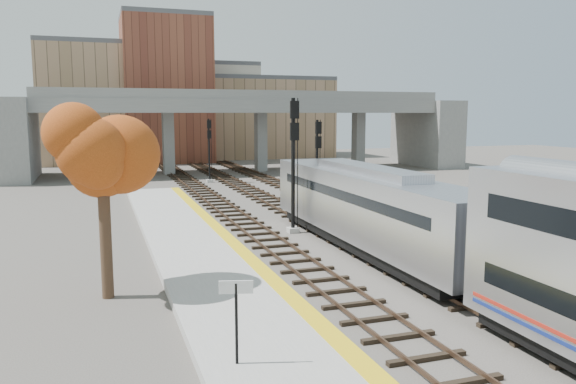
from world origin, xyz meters
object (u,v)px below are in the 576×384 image
object	(u,v)px
signal_mast_far	(209,152)
tree	(102,157)
signal_mast_mid	(317,168)
signal_mast_near	(293,165)
car_b	(405,180)
car_c	(378,176)
car_a	(357,185)
locomotive	(367,206)

from	to	relation	value
signal_mast_far	tree	xyz separation A→B (m)	(-10.52, -34.19, 2.31)
signal_mast_mid	signal_mast_far	xyz separation A→B (m)	(-4.10, 18.92, -0.06)
signal_mast_near	signal_mast_mid	world-z (taller)	signal_mast_near
signal_mast_far	car_b	world-z (taller)	signal_mast_far
signal_mast_near	tree	world-z (taller)	signal_mast_near
signal_mast_mid	car_c	distance (m)	19.13
signal_mast_near	signal_mast_mid	xyz separation A→B (m)	(4.10, 6.55, -0.89)
tree	car_b	distance (m)	37.59
signal_mast_mid	signal_mast_far	world-z (taller)	signal_mast_mid
signal_mast_far	car_a	size ratio (longest dim) A/B	1.68
tree	car_c	xyz separation A→B (m)	(27.10, 29.54, -4.76)
car_a	car_c	size ratio (longest dim) A/B	0.99
tree	car_a	size ratio (longest dim) A/B	1.90
car_b	signal_mast_near	bearing A→B (deg)	-174.38
car_b	car_c	bearing A→B (deg)	58.38
signal_mast_near	tree	xyz separation A→B (m)	(-10.52, -8.72, 1.35)
signal_mast_near	signal_mast_mid	distance (m)	7.78
car_a	car_b	bearing A→B (deg)	44.46
signal_mast_mid	car_a	world-z (taller)	signal_mast_mid
locomotive	signal_mast_mid	xyz separation A→B (m)	(2.00, 11.73, 0.84)
signal_mast_far	signal_mast_mid	bearing A→B (deg)	-77.78
locomotive	signal_mast_far	world-z (taller)	signal_mast_far
tree	car_c	size ratio (longest dim) A/B	1.88
signal_mast_near	car_b	world-z (taller)	signal_mast_near
signal_mast_near	car_c	world-z (taller)	signal_mast_near
tree	car_a	world-z (taller)	tree
car_a	locomotive	bearing A→B (deg)	-92.66
signal_mast_mid	signal_mast_near	bearing A→B (deg)	-122.05
signal_mast_near	car_a	size ratio (longest dim) A/B	2.05
signal_mast_near	tree	bearing A→B (deg)	-140.35
car_a	car_c	distance (m)	9.27
locomotive	tree	distance (m)	13.46
locomotive	signal_mast_far	size ratio (longest dim) A/B	2.97
car_a	tree	bearing A→B (deg)	-111.63
signal_mast_near	car_c	distance (m)	26.84
signal_mast_far	car_a	bearing A→B (deg)	-47.86
tree	car_a	bearing A→B (deg)	46.58
locomotive	signal_mast_far	distance (m)	30.74
signal_mast_far	car_b	distance (m)	19.52
signal_mast_mid	signal_mast_far	distance (m)	19.36
locomotive	signal_mast_near	distance (m)	5.85
signal_mast_near	signal_mast_far	bearing A→B (deg)	90.00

